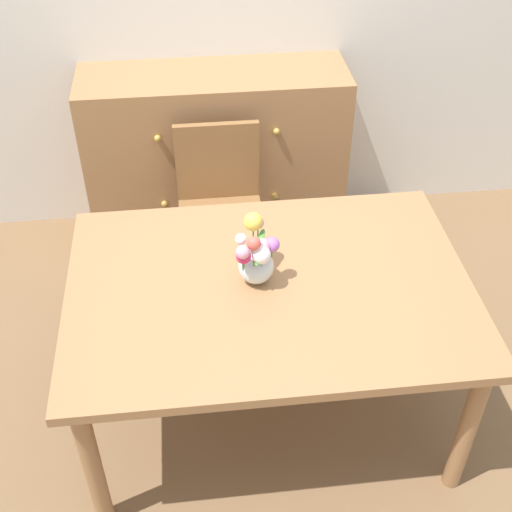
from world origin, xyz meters
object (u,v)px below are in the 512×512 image
object	(u,v)px
dining_table	(269,300)
chair_far	(220,201)
dresser	(216,158)
flower_vase	(256,256)

from	to	relation	value
dining_table	chair_far	distance (m)	0.91
chair_far	dresser	world-z (taller)	dresser
dresser	flower_vase	distance (m)	1.35
dresser	flower_vase	bearing A→B (deg)	-86.80
dining_table	dresser	xyz separation A→B (m)	(-0.12, 1.33, -0.16)
chair_far	flower_vase	world-z (taller)	flower_vase
chair_far	dresser	distance (m)	0.44
chair_far	dresser	size ratio (longest dim) A/B	0.64
dining_table	chair_far	bearing A→B (deg)	98.52
chair_far	flower_vase	xyz separation A→B (m)	(0.08, -0.86, 0.35)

